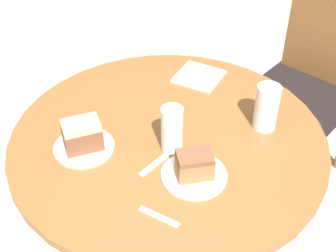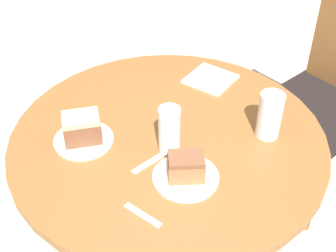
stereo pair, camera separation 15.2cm
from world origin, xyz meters
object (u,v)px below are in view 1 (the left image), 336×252
at_px(plate_near, 194,175).
at_px(plate_far, 84,147).
at_px(cake_slice_far, 82,135).
at_px(glass_lemonade, 266,109).
at_px(cake_slice_near, 195,165).
at_px(glass_water, 172,131).
at_px(chair, 307,84).

bearing_deg(plate_near, plate_far, -162.77).
distance_m(plate_near, plate_far, 0.37).
height_order(cake_slice_far, glass_lemonade, glass_lemonade).
height_order(plate_near, cake_slice_near, cake_slice_near).
distance_m(plate_near, cake_slice_far, 0.37).
xyz_separation_m(plate_near, glass_water, (-0.13, 0.06, 0.07)).
distance_m(plate_near, glass_lemonade, 0.35).
relative_size(plate_far, cake_slice_near, 1.51).
relative_size(plate_near, glass_water, 1.27).
xyz_separation_m(plate_near, cake_slice_far, (-0.35, -0.11, 0.05)).
bearing_deg(plate_near, glass_water, 154.33).
height_order(plate_near, plate_far, same).
distance_m(cake_slice_near, glass_water, 0.14).
relative_size(glass_lemonade, glass_water, 1.02).
bearing_deg(plate_far, glass_water, 37.51).
relative_size(cake_slice_near, glass_lemonade, 0.81).
distance_m(cake_slice_near, cake_slice_far, 0.37).
xyz_separation_m(chair, glass_water, (-0.08, -0.94, 0.29)).
relative_size(plate_near, plate_far, 1.03).
relative_size(chair, glass_lemonade, 6.02).
bearing_deg(cake_slice_far, chair, 74.63).
xyz_separation_m(plate_far, glass_lemonade, (0.40, 0.45, 0.07)).
height_order(chair, glass_lemonade, chair).
relative_size(cake_slice_far, glass_lemonade, 0.91).
bearing_deg(chair, cake_slice_near, -82.98).
bearing_deg(glass_water, plate_far, -142.49).
bearing_deg(cake_slice_far, plate_near, 17.23).
distance_m(plate_far, cake_slice_near, 0.37).
bearing_deg(cake_slice_near, plate_far, -162.77).
relative_size(plate_far, glass_lemonade, 1.22).
bearing_deg(cake_slice_near, chair, 92.64).
bearing_deg(plate_far, cake_slice_far, 135.00).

